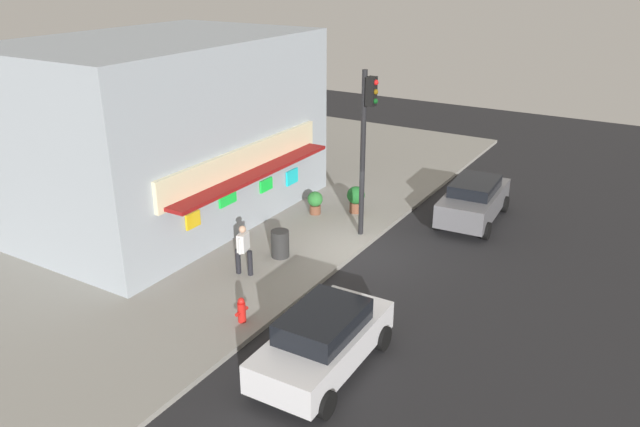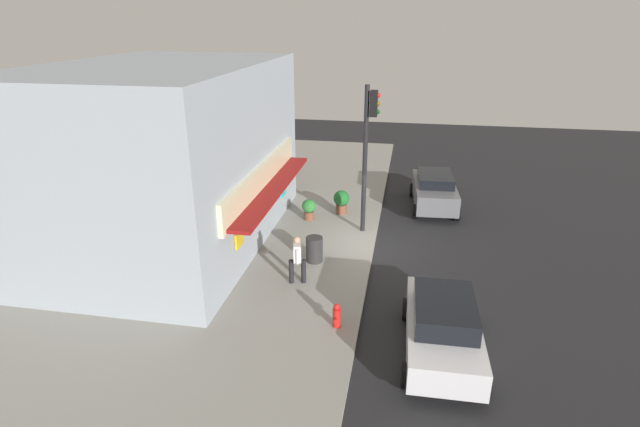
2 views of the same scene
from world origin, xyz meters
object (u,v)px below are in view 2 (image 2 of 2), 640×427
Objects in this scene: fire_hydrant at (337,316)px; parked_car_white at (443,326)px; trash_can at (314,249)px; potted_plant_by_window at (309,208)px; parked_car_grey at (434,190)px; traffic_light at (368,142)px; potted_plant_by_doorway at (341,201)px; pedestrian at (297,258)px.

parked_car_white is at bearing -99.68° from fire_hydrant.
fire_hydrant is 0.79× the size of trash_can.
fire_hydrant is at bearing -162.88° from potted_plant_by_window.
parked_car_grey reaches higher than potted_plant_by_window.
parked_car_white is (-7.27, -2.69, -2.99)m from traffic_light.
fire_hydrant is 0.17× the size of parked_car_grey.
potted_plant_by_doorway is (8.49, 1.07, 0.24)m from fire_hydrant.
traffic_light is at bearing 20.31° from parked_car_white.
fire_hydrant is 2.79m from pedestrian.
parked_car_white reaches higher than potted_plant_by_window.
trash_can is 0.22× the size of parked_car_white.
trash_can is 6.00m from parked_car_white.
potted_plant_by_window is (-0.93, 1.26, -0.09)m from potted_plant_by_doorway.
parked_car_white reaches higher than trash_can.
trash_can is 0.56× the size of pedestrian.
parked_car_grey is (3.56, -2.79, -2.97)m from traffic_light.
parked_car_white is (-8.97, -3.90, 0.08)m from potted_plant_by_doorway.
traffic_light reaches higher than pedestrian.
traffic_light is 4.09m from potted_plant_by_window.
parked_car_white is (-2.69, -4.44, -0.22)m from pedestrian.
traffic_light is at bearing -107.40° from potted_plant_by_window.
traffic_light is 3.55× the size of pedestrian.
parked_car_white is (-8.04, -5.16, 0.18)m from potted_plant_by_window.
traffic_light reaches higher than parked_car_grey.
fire_hydrant is at bearing -172.80° from potted_plant_by_doorway.
traffic_light is 5.55× the size of potted_plant_by_doorway.
pedestrian is (2.21, 1.61, 0.55)m from fire_hydrant.
potted_plant_by_window is at bearing 17.12° from fire_hydrant.
trash_can is 1.02× the size of potted_plant_by_window.
potted_plant_by_doorway is (1.71, 1.21, -3.07)m from traffic_light.
traffic_light is 5.41m from parked_car_grey.
trash_can is at bearing 146.71° from parked_car_grey.
potted_plant_by_doorway is 9.78m from parked_car_white.
trash_can is at bearing -165.56° from potted_plant_by_window.
pedestrian reaches higher than parked_car_white.
potted_plant_by_window is at bearing 117.89° from parked_car_grey.
parked_car_grey is at bearing -62.11° from potted_plant_by_window.
parked_car_grey reaches higher than trash_can.
pedestrian is 6.31m from potted_plant_by_doorway.
pedestrian is at bearing 171.19° from trash_can.
pedestrian reaches higher than parked_car_grey.
traffic_light is at bearing -1.17° from fire_hydrant.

